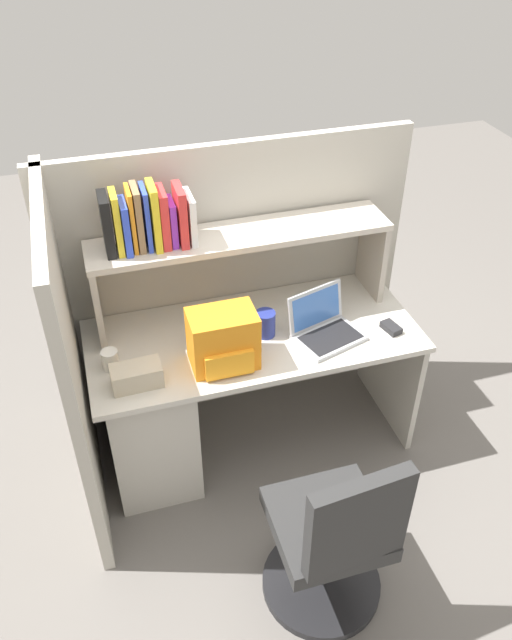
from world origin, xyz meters
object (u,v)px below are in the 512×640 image
(laptop, at_px, (324,327))
(office_chair, at_px, (333,543))
(snack_canister, at_px, (265,324))
(tissue_box, at_px, (137,376))
(backpack, at_px, (223,340))
(paper_cup, at_px, (110,360))
(computer_mouse, at_px, (391,328))

(laptop, distance_m, office_chair, 1.00)
(laptop, height_order, snack_canister, laptop)
(tissue_box, bearing_deg, laptop, 3.94)
(laptop, bearing_deg, office_chair, -107.87)
(laptop, relative_size, tissue_box, 1.68)
(backpack, distance_m, tissue_box, 0.41)
(backpack, height_order, tissue_box, backpack)
(office_chair, bearing_deg, paper_cup, -56.84)
(backpack, relative_size, office_chair, 0.32)
(laptop, bearing_deg, snack_canister, 162.34)
(computer_mouse, distance_m, office_chair, 1.08)
(computer_mouse, relative_size, tissue_box, 0.47)
(backpack, relative_size, paper_cup, 3.13)
(backpack, bearing_deg, paper_cup, 167.24)
(computer_mouse, xyz_separation_m, paper_cup, (-1.34, 0.11, 0.03))
(paper_cup, relative_size, tissue_box, 0.44)
(backpack, bearing_deg, snack_canister, 31.15)
(computer_mouse, bearing_deg, snack_canister, 152.88)
(snack_canister, relative_size, office_chair, 0.14)
(office_chair, bearing_deg, tissue_box, -56.24)
(paper_cup, bearing_deg, office_chair, -51.78)
(laptop, height_order, office_chair, laptop)
(laptop, bearing_deg, tissue_box, -174.31)
(tissue_box, xyz_separation_m, office_chair, (0.63, -0.78, -0.39))
(computer_mouse, height_order, snack_canister, snack_canister)
(backpack, distance_m, computer_mouse, 0.85)
(paper_cup, distance_m, tissue_box, 0.17)
(computer_mouse, distance_m, snack_canister, 0.62)
(computer_mouse, relative_size, snack_canister, 0.80)
(computer_mouse, height_order, paper_cup, paper_cup)
(laptop, bearing_deg, computer_mouse, -10.35)
(backpack, xyz_separation_m, computer_mouse, (0.84, 0.00, -0.12))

